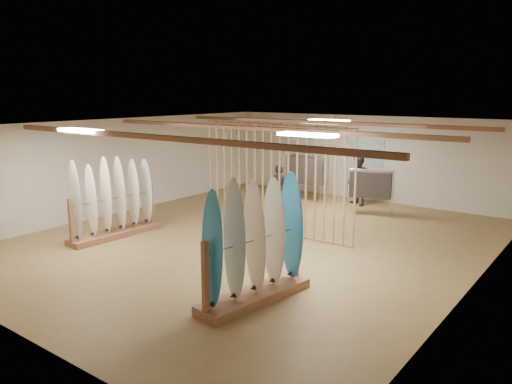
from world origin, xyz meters
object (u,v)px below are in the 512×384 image
Objects in this scene: clothing_rack_a at (306,170)px; clothing_rack_b at (370,185)px; shopper_a at (280,187)px; rack_right at (255,260)px; rack_left at (114,211)px; shopper_b at (358,177)px.

clothing_rack_a is 2.61m from clothing_rack_b.
shopper_a reaches higher than clothing_rack_a.
rack_right is at bearing -61.41° from clothing_rack_a.
rack_right is at bearing -97.33° from clothing_rack_b.
clothing_rack_b is at bearing -9.18° from clothing_rack_a.
shopper_b is (3.28, 6.88, 0.25)m from rack_left.
clothing_rack_a is 0.89× the size of shopper_a.
clothing_rack_b is at bearing -135.43° from shopper_a.
rack_right reaches higher than shopper_a.
shopper_a is (-2.01, -1.77, -0.02)m from clothing_rack_b.
clothing_rack_b is 0.74× the size of shopper_b.
shopper_b is at bearing -111.24° from shopper_a.
shopper_b is (1.74, 0.32, -0.09)m from clothing_rack_a.
shopper_a is (2.08, 4.24, 0.20)m from rack_left.
clothing_rack_b is 0.79× the size of shopper_a.
clothing_rack_a is 0.85× the size of shopper_b.
rack_right reaches higher than shopper_b.
rack_right is 1.51× the size of clothing_rack_a.
rack_right is 8.38m from clothing_rack_a.
rack_left reaches higher than shopper_a.
shopper_a is 0.95× the size of shopper_b.
clothing_rack_a is at bearing 122.97° from rack_right.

